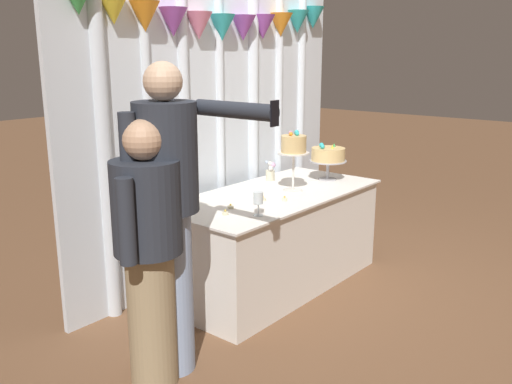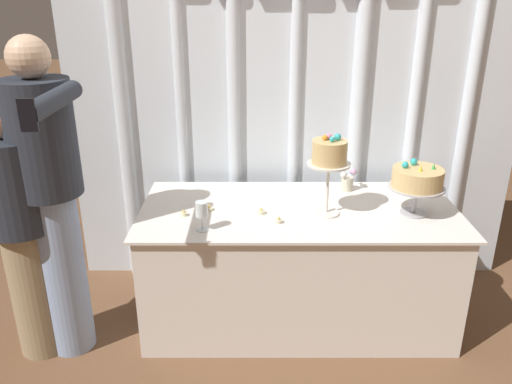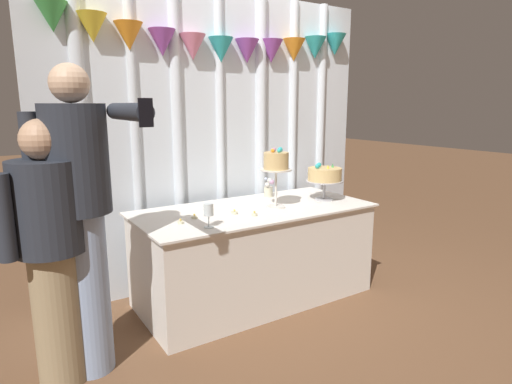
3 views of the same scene
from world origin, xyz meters
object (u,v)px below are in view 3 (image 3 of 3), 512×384
(tealight_near_left, at_px, (194,217))
(tealight_near_right, at_px, (234,213))
(flower_vase, at_px, (269,189))
(guest_man_dark_suit, at_px, (52,247))
(tealight_far_left, at_px, (181,222))
(guest_man_pink_jacket, at_px, (81,210))
(cake_table, at_px, (255,253))
(cake_display_nearleft, at_px, (276,164))
(wine_glass, at_px, (208,210))
(tealight_far_right, at_px, (254,214))
(cake_display_nearright, at_px, (325,176))

(tealight_near_left, relative_size, tealight_near_right, 0.92)
(flower_vase, distance_m, guest_man_dark_suit, 1.85)
(tealight_far_left, height_order, guest_man_dark_suit, guest_man_dark_suit)
(flower_vase, height_order, guest_man_pink_jacket, guest_man_pink_jacket)
(cake_table, bearing_deg, tealight_near_left, -177.11)
(cake_display_nearleft, height_order, guest_man_dark_suit, guest_man_dark_suit)
(guest_man_pink_jacket, bearing_deg, guest_man_dark_suit, -176.52)
(wine_glass, distance_m, tealight_near_left, 0.27)
(wine_glass, relative_size, tealight_far_left, 3.92)
(flower_vase, bearing_deg, cake_display_nearleft, -116.47)
(flower_vase, xyz_separation_m, tealight_far_right, (-0.44, -0.47, -0.06))
(cake_display_nearright, distance_m, tealight_near_left, 1.16)
(cake_display_nearleft, height_order, tealight_near_right, cake_display_nearleft)
(tealight_far_left, distance_m, guest_man_dark_suit, 0.82)
(tealight_far_left, relative_size, guest_man_dark_suit, 0.03)
(flower_vase, bearing_deg, tealight_near_right, -146.96)
(cake_table, distance_m, tealight_near_left, 0.63)
(cake_display_nearright, relative_size, flower_vase, 1.88)
(tealight_far_right, relative_size, guest_man_dark_suit, 0.03)
(tealight_near_left, height_order, guest_man_pink_jacket, guest_man_pink_jacket)
(cake_table, relative_size, cake_display_nearleft, 3.92)
(wine_glass, relative_size, guest_man_pink_jacket, 0.09)
(cake_table, height_order, tealight_far_right, tealight_far_right)
(tealight_far_right, distance_m, guest_man_pink_jacket, 1.18)
(cake_table, distance_m, cake_display_nearleft, 0.72)
(wine_glass, height_order, tealight_far_left, wine_glass)
(flower_vase, relative_size, tealight_far_right, 4.03)
(tealight_far_left, height_order, tealight_far_right, same)
(guest_man_pink_jacket, bearing_deg, flower_vase, 19.31)
(cake_display_nearleft, relative_size, guest_man_pink_jacket, 0.27)
(wine_glass, bearing_deg, tealight_near_left, 86.64)
(tealight_near_left, distance_m, guest_man_pink_jacket, 0.84)
(tealight_near_left, bearing_deg, wine_glass, -93.36)
(cake_table, bearing_deg, wine_glass, -152.10)
(cake_display_nearright, bearing_deg, guest_man_pink_jacket, -173.78)
(cake_display_nearleft, xyz_separation_m, wine_glass, (-0.67, -0.20, -0.22))
(tealight_far_left, relative_size, guest_man_pink_jacket, 0.02)
(cake_display_nearleft, distance_m, guest_man_dark_suit, 1.63)
(tealight_near_left, bearing_deg, cake_table, 2.89)
(tealight_near_left, bearing_deg, guest_man_dark_suit, -163.94)
(cake_table, bearing_deg, guest_man_dark_suit, -168.47)
(wine_glass, height_order, guest_man_pink_jacket, guest_man_pink_jacket)
(tealight_far_right, bearing_deg, flower_vase, 46.66)
(cake_table, height_order, flower_vase, flower_vase)
(cake_display_nearright, height_order, guest_man_pink_jacket, guest_man_pink_jacket)
(wine_glass, relative_size, tealight_near_left, 3.66)
(guest_man_dark_suit, xyz_separation_m, guest_man_pink_jacket, (0.16, 0.01, 0.18))
(cake_display_nearright, height_order, tealight_near_left, cake_display_nearright)
(guest_man_dark_suit, height_order, guest_man_pink_jacket, guest_man_pink_jacket)
(wine_glass, bearing_deg, cake_table, 27.90)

